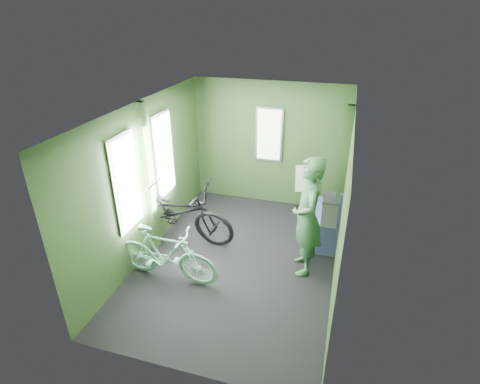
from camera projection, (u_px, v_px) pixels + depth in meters
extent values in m
plane|color=black|center=(238.00, 260.00, 5.64)|extent=(4.00, 4.00, 0.00)
cube|color=silver|center=(238.00, 109.00, 4.61)|extent=(2.80, 4.00, 0.02)
cube|color=#2C4620|center=(269.00, 145.00, 6.84)|extent=(2.80, 0.02, 2.30)
cube|color=#2C4620|center=(176.00, 286.00, 3.41)|extent=(2.80, 0.02, 2.30)
cube|color=#2C4620|center=(146.00, 180.00, 5.47)|extent=(0.02, 4.00, 2.30)
cube|color=#2C4620|center=(343.00, 206.00, 4.78)|extent=(0.02, 4.00, 2.30)
cube|color=#2C4620|center=(149.00, 180.00, 5.46)|extent=(0.08, 0.12, 2.30)
cube|color=silver|center=(127.00, 183.00, 4.90)|extent=(0.02, 0.56, 1.34)
cube|color=silver|center=(165.00, 154.00, 5.85)|extent=(0.02, 0.56, 1.34)
cube|color=white|center=(122.00, 145.00, 4.66)|extent=(0.00, 0.12, 0.12)
cube|color=white|center=(162.00, 121.00, 5.60)|extent=(0.00, 0.12, 0.12)
cylinder|color=silver|center=(154.00, 184.00, 5.47)|extent=(0.03, 0.40, 0.03)
cube|color=#2C4620|center=(341.00, 186.00, 5.30)|extent=(0.10, 0.10, 2.30)
cube|color=white|center=(350.00, 132.00, 5.24)|extent=(0.02, 0.40, 0.50)
cube|color=silver|center=(269.00, 135.00, 6.71)|extent=(0.50, 0.02, 1.00)
imported|color=black|center=(178.00, 238.00, 6.17)|extent=(2.05, 1.07, 1.15)
imported|color=#8DD8BA|center=(168.00, 280.00, 5.23)|extent=(1.51, 0.61, 0.95)
imported|color=#315939|center=(307.00, 217.00, 5.07)|extent=(0.56, 0.72, 1.74)
cube|color=silver|center=(307.00, 179.00, 5.14)|extent=(0.33, 0.17, 0.36)
cube|color=slate|center=(330.00, 224.00, 5.70)|extent=(0.27, 0.38, 0.91)
cube|color=navy|center=(321.00, 224.00, 6.08)|extent=(0.61, 1.03, 0.50)
cube|color=navy|center=(340.00, 197.00, 5.78)|extent=(0.12, 1.01, 0.56)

